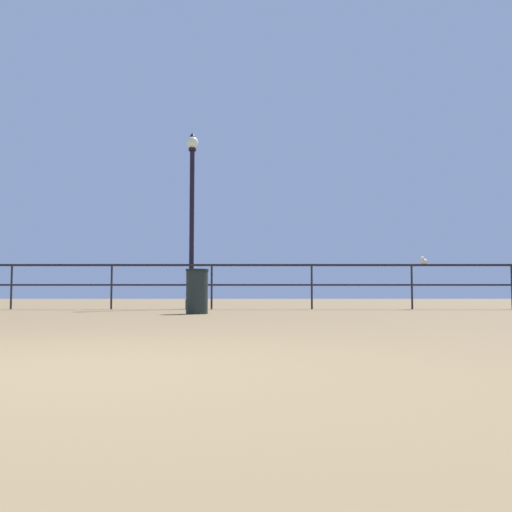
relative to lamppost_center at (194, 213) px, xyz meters
name	(u,v)px	position (x,y,z in m)	size (l,w,h in m)	color
ground_plane	(49,372)	(0.48, -9.95, -2.21)	(60.00, 60.00, 0.00)	olive
pier_railing	(214,275)	(0.48, -0.21, -1.45)	(22.64, 0.05, 1.02)	black
lamppost_center	(194,213)	(0.00, 0.00, 0.00)	(0.28, 0.28, 4.11)	black
seagull_on_rail	(426,261)	(5.28, -0.22, -1.11)	(0.27, 0.30, 0.17)	silver
trash_bin	(199,291)	(0.44, -2.85, -1.81)	(0.41, 0.41, 0.79)	black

